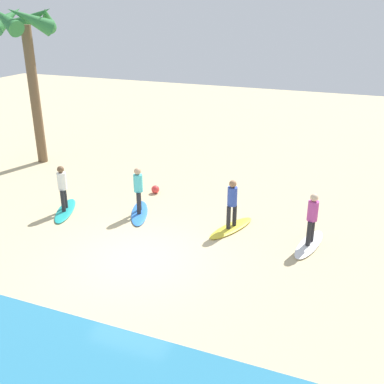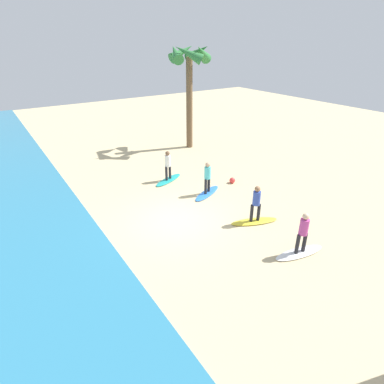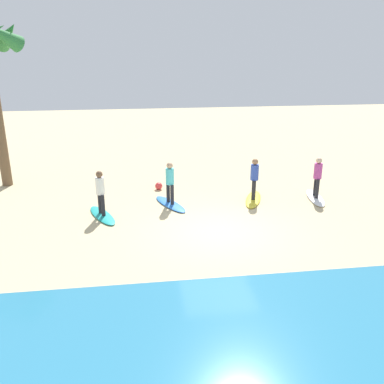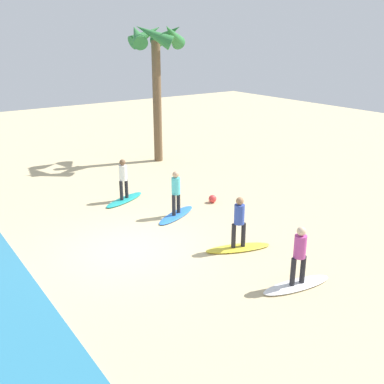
% 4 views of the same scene
% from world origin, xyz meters
% --- Properties ---
extents(ground_plane, '(60.00, 60.00, 0.00)m').
position_xyz_m(ground_plane, '(0.00, 0.00, 0.00)').
color(ground_plane, '#CCB789').
extents(surfboard_white, '(0.92, 2.17, 0.09)m').
position_xyz_m(surfboard_white, '(-4.56, -2.61, 0.04)').
color(surfboard_white, white).
rests_on(surfboard_white, ground).
extents(surfer_white, '(0.32, 0.46, 1.64)m').
position_xyz_m(surfer_white, '(-4.56, -2.61, 1.04)').
color(surfer_white, '#232328').
rests_on(surfer_white, surfboard_white).
extents(surfboard_yellow, '(1.28, 2.16, 0.09)m').
position_xyz_m(surfboard_yellow, '(-2.00, -2.78, 0.04)').
color(surfboard_yellow, yellow).
rests_on(surfboard_yellow, ground).
extents(surfer_yellow, '(0.32, 0.44, 1.64)m').
position_xyz_m(surfer_yellow, '(-2.00, -2.78, 1.04)').
color(surfer_yellow, '#232328').
rests_on(surfer_yellow, surfboard_yellow).
extents(surfboard_blue, '(1.37, 2.15, 0.09)m').
position_xyz_m(surfboard_blue, '(1.37, -2.70, 0.04)').
color(surfboard_blue, blue).
rests_on(surfboard_blue, ground).
extents(surfer_blue, '(0.32, 0.43, 1.64)m').
position_xyz_m(surfer_blue, '(1.37, -2.70, 1.04)').
color(surfer_blue, '#232328').
rests_on(surfer_blue, surfboard_blue).
extents(surfboard_teal, '(1.34, 2.15, 0.09)m').
position_xyz_m(surfboard_teal, '(3.94, -1.89, 0.04)').
color(surfboard_teal, teal).
rests_on(surfboard_teal, ground).
extents(surfer_teal, '(0.32, 0.43, 1.64)m').
position_xyz_m(surfer_teal, '(3.94, -1.89, 1.04)').
color(surfer_teal, '#232328').
rests_on(surfer_teal, surfboard_teal).
extents(palm_tree, '(2.88, 3.03, 7.04)m').
position_xyz_m(palm_tree, '(8.39, -6.23, 5.65)').
color(palm_tree, brown).
rests_on(palm_tree, ground).
extents(beach_ball, '(0.32, 0.32, 0.32)m').
position_xyz_m(beach_ball, '(1.70, -4.66, 0.16)').
color(beach_ball, '#E53838').
rests_on(beach_ball, ground).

